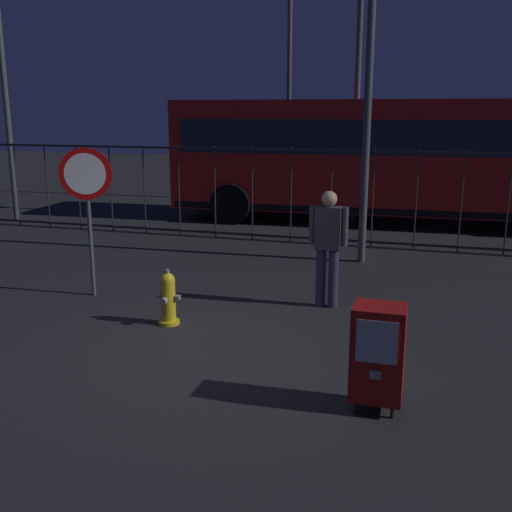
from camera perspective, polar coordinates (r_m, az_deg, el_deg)
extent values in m
plane|color=#262628|center=(7.11, -5.15, -9.11)|extent=(60.00, 60.00, 0.00)
cylinder|color=yellow|center=(8.06, -8.26, -6.22)|extent=(0.28, 0.28, 0.05)
cylinder|color=yellow|center=(7.96, -8.34, -4.19)|extent=(0.19, 0.19, 0.55)
sphere|color=yellow|center=(7.88, -8.41, -2.28)|extent=(0.19, 0.19, 0.19)
cylinder|color=gray|center=(7.85, -8.44, -1.44)|extent=(0.06, 0.06, 0.05)
cylinder|color=gray|center=(7.84, -8.76, -4.28)|extent=(0.09, 0.08, 0.09)
cylinder|color=gray|center=(8.00, -9.20, -3.72)|extent=(0.07, 0.07, 0.07)
cylinder|color=gray|center=(7.89, -7.49, -3.90)|extent=(0.07, 0.07, 0.07)
cylinder|color=black|center=(5.82, 9.44, -13.98)|extent=(0.04, 0.04, 0.12)
cylinder|color=black|center=(5.80, 12.83, -14.27)|extent=(0.04, 0.04, 0.12)
cylinder|color=black|center=(6.07, 9.79, -12.79)|extent=(0.04, 0.04, 0.12)
cylinder|color=black|center=(6.05, 13.03, -13.05)|extent=(0.04, 0.04, 0.12)
cube|color=#9E1411|center=(5.72, 11.51, -8.96)|extent=(0.48, 0.40, 0.90)
cube|color=#B2B7BF|center=(5.47, 11.39, -8.03)|extent=(0.36, 0.01, 0.40)
cube|color=gray|center=(5.59, 11.24, -11.04)|extent=(0.10, 0.02, 0.08)
cylinder|color=#4C4F54|center=(9.27, -15.54, 2.93)|extent=(0.06, 0.06, 2.20)
cylinder|color=red|center=(9.15, -15.91, 7.52)|extent=(0.71, 0.31, 0.76)
cylinder|color=white|center=(9.14, -15.95, 7.51)|extent=(0.56, 0.23, 0.60)
cylinder|color=#382D51|center=(8.62, 6.17, -2.04)|extent=(0.14, 0.14, 0.85)
cylinder|color=#382D51|center=(8.59, 7.35, -2.13)|extent=(0.14, 0.14, 0.85)
cube|color=#3F3F47|center=(8.44, 6.90, 2.66)|extent=(0.36, 0.20, 0.60)
sphere|color=tan|center=(8.37, 6.98, 5.42)|extent=(0.22, 0.22, 0.22)
cylinder|color=#3F3F47|center=(8.47, 5.37, 2.95)|extent=(0.09, 0.09, 0.55)
cylinder|color=#3F3F47|center=(8.40, 8.45, 2.77)|extent=(0.09, 0.09, 0.55)
cube|color=#2D2D33|center=(12.59, 5.33, 9.97)|extent=(18.00, 0.04, 0.05)
cube|color=#2D2D33|center=(12.84, 5.15, 1.70)|extent=(18.00, 0.04, 0.05)
cylinder|color=#2D2D33|center=(15.81, -21.79, 6.34)|extent=(0.03, 0.03, 2.00)
cylinder|color=#2D2D33|center=(15.29, -19.24, 6.34)|extent=(0.03, 0.03, 2.00)
cylinder|color=#2D2D33|center=(14.81, -16.53, 6.32)|extent=(0.03, 0.03, 2.00)
cylinder|color=#2D2D33|center=(14.36, -13.64, 6.29)|extent=(0.03, 0.03, 2.00)
cylinder|color=#2D2D33|center=(13.95, -10.57, 6.24)|extent=(0.03, 0.03, 2.00)
cylinder|color=#2D2D33|center=(13.59, -7.33, 6.16)|extent=(0.03, 0.03, 2.00)
cylinder|color=#2D2D33|center=(13.27, -3.92, 6.06)|extent=(0.03, 0.03, 2.00)
cylinder|color=#2D2D33|center=(12.99, -0.36, 5.93)|extent=(0.03, 0.03, 2.00)
cylinder|color=#2D2D33|center=(12.77, 3.34, 5.77)|extent=(0.03, 0.03, 2.00)
cylinder|color=#2D2D33|center=(12.61, 7.15, 5.59)|extent=(0.03, 0.03, 2.00)
cylinder|color=#2D2D33|center=(12.50, 11.05, 5.37)|extent=(0.03, 0.03, 2.00)
cylinder|color=#2D2D33|center=(12.44, 14.99, 5.13)|extent=(0.03, 0.03, 2.00)
cylinder|color=#2D2D33|center=(12.45, 18.94, 4.86)|extent=(0.03, 0.03, 2.00)
cylinder|color=#2D2D33|center=(12.52, 22.86, 4.57)|extent=(0.03, 0.03, 2.00)
cube|color=red|center=(15.40, 12.31, 9.36)|extent=(10.60, 2.98, 2.65)
cube|color=#1E2838|center=(15.37, 12.40, 11.13)|extent=(9.98, 2.97, 0.80)
cube|color=black|center=(15.53, 12.08, 4.85)|extent=(10.39, 2.98, 0.16)
cylinder|color=black|center=(14.87, -2.44, 4.96)|extent=(1.01, 0.33, 1.00)
cylinder|color=black|center=(17.26, -0.09, 6.17)|extent=(1.01, 0.33, 1.00)
cylinder|color=#4C4F54|center=(16.31, -22.82, 15.03)|extent=(0.14, 0.14, 6.86)
cylinder|color=#4C4F54|center=(18.60, 3.17, 16.29)|extent=(0.14, 0.14, 7.22)
cylinder|color=#4C4F54|center=(11.06, 10.71, 16.92)|extent=(0.14, 0.14, 6.84)
cylinder|color=#4C4F54|center=(15.09, 9.62, 15.66)|extent=(0.14, 0.14, 6.65)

